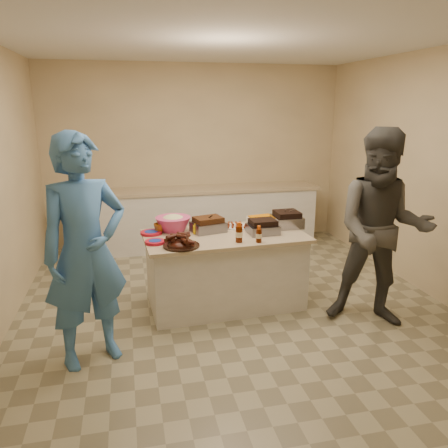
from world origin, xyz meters
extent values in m
cube|color=#47230F|center=(-0.23, 0.26, 0.79)|extent=(0.39, 0.33, 0.10)
cube|color=black|center=(0.32, 0.07, 0.79)|extent=(0.32, 0.27, 0.09)
cube|color=gray|center=(0.66, 0.26, 0.79)|extent=(0.30, 0.30, 0.12)
cylinder|color=silver|center=(0.11, 0.36, 0.79)|extent=(0.32, 0.32, 0.05)
cube|color=orange|center=(0.44, 0.49, 0.79)|extent=(0.33, 0.27, 0.08)
cylinder|color=#401302|center=(0.00, -0.17, 0.79)|extent=(0.07, 0.07, 0.20)
cylinder|color=#401302|center=(0.19, -0.22, 0.79)|extent=(0.06, 0.06, 0.17)
cylinder|color=#DFAD01|center=(-0.38, 0.21, 0.79)|extent=(0.05, 0.05, 0.12)
imported|color=silver|center=(-0.07, 0.37, 0.79)|extent=(0.15, 0.05, 0.15)
cylinder|color=#A20F1F|center=(-0.83, 0.30, 0.79)|extent=(0.24, 0.24, 0.03)
cylinder|color=#A20F1F|center=(-0.81, -0.03, 0.79)|extent=(0.21, 0.21, 0.03)
imported|color=#A85B14|center=(-0.75, 0.33, 0.79)|extent=(0.12, 0.11, 0.11)
cube|color=#A20F1F|center=(-0.23, 0.43, 0.79)|extent=(0.24, 0.21, 0.10)
imported|color=#427ABF|center=(-1.40, -0.67, 0.00)|extent=(1.43, 2.04, 0.46)
imported|color=#4B4943|center=(1.29, -0.59, 0.00)|extent=(1.69, 2.12, 0.72)
camera|label=1|loc=(-1.04, -4.15, 2.10)|focal=35.00mm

